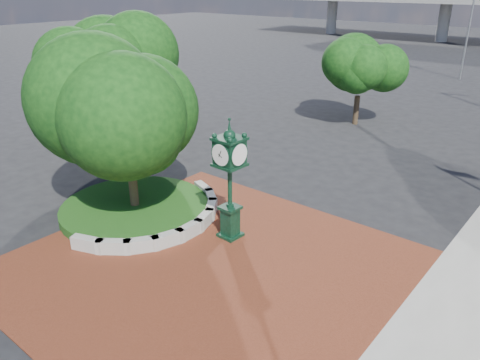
# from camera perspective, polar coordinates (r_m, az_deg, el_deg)

# --- Properties ---
(ground) EXTENTS (200.00, 200.00, 0.00)m
(ground) POSITION_cam_1_polar(r_m,az_deg,el_deg) (16.90, -1.76, -8.92)
(ground) COLOR black
(ground) RESTS_ON ground
(plaza) EXTENTS (12.00, 12.00, 0.04)m
(plaza) POSITION_cam_1_polar(r_m,az_deg,el_deg) (16.27, -4.11, -10.29)
(plaza) COLOR maroon
(plaza) RESTS_ON ground
(planter_wall) EXTENTS (2.96, 6.77, 0.54)m
(planter_wall) POSITION_cam_1_polar(r_m,az_deg,el_deg) (18.43, -8.16, -5.29)
(planter_wall) COLOR #9E9B93
(planter_wall) RESTS_ON ground
(grass_bed) EXTENTS (6.10, 6.10, 0.40)m
(grass_bed) POSITION_cam_1_polar(r_m,az_deg,el_deg) (20.05, -12.63, -3.41)
(grass_bed) COLOR #1C3F12
(grass_bed) RESTS_ON ground
(tree_planter) EXTENTS (5.20, 5.20, 6.33)m
(tree_planter) POSITION_cam_1_polar(r_m,az_deg,el_deg) (18.78, -13.56, 6.27)
(tree_planter) COLOR #38281C
(tree_planter) RESTS_ON ground
(tree_northwest) EXTENTS (5.60, 5.60, 6.93)m
(tree_northwest) POSITION_cam_1_polar(r_m,az_deg,el_deg) (27.87, -15.73, 12.27)
(tree_northwest) COLOR #38281C
(tree_northwest) RESTS_ON ground
(tree_street) EXTENTS (4.40, 4.40, 5.45)m
(tree_street) POSITION_cam_1_polar(r_m,az_deg,el_deg) (32.26, 14.36, 12.18)
(tree_street) COLOR #38281C
(tree_street) RESTS_ON ground
(post_clock) EXTENTS (1.00, 1.00, 4.59)m
(post_clock) POSITION_cam_1_polar(r_m,az_deg,el_deg) (16.78, -1.25, 0.54)
(post_clock) COLOR black
(post_clock) RESTS_ON ground
(street_lamp_far) EXTENTS (2.13, 0.83, 9.73)m
(street_lamp_far) POSITION_cam_1_polar(r_m,az_deg,el_deg) (51.19, 26.53, 17.17)
(street_lamp_far) COLOR slate
(street_lamp_far) RESTS_ON ground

